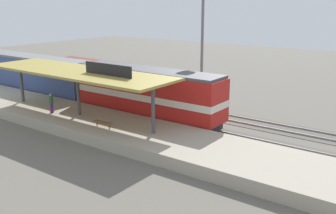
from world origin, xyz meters
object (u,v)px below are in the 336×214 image
object	(u,v)px
locomotive	(148,94)
freight_car	(97,77)
platform_bench	(103,123)
light_mast	(203,20)
person_waiting	(51,102)
passenger_carriage_single	(25,73)

from	to	relation	value
locomotive	freight_car	size ratio (longest dim) A/B	1.20
freight_car	platform_bench	bearing A→B (deg)	-132.34
platform_bench	light_mast	xyz separation A→B (m)	(13.80, -0.24, 7.05)
light_mast	person_waiting	world-z (taller)	light_mast
locomotive	person_waiting	distance (m)	8.33
locomotive	passenger_carriage_single	bearing A→B (deg)	90.00
freight_car	person_waiting	size ratio (longest dim) A/B	7.02
platform_bench	person_waiting	size ratio (longest dim) A/B	0.99
freight_car	passenger_carriage_single	bearing A→B (deg)	123.94
locomotive	platform_bench	bearing A→B (deg)	-175.55
platform_bench	freight_car	world-z (taller)	freight_car
passenger_carriage_single	platform_bench	bearing A→B (deg)	-108.00
platform_bench	light_mast	world-z (taller)	light_mast
passenger_carriage_single	person_waiting	size ratio (longest dim) A/B	11.70
locomotive	person_waiting	world-z (taller)	locomotive
platform_bench	person_waiting	world-z (taller)	person_waiting
freight_car	light_mast	world-z (taller)	light_mast
platform_bench	freight_car	distance (m)	15.75
person_waiting	light_mast	bearing A→B (deg)	-27.14
locomotive	freight_car	world-z (taller)	locomotive
passenger_carriage_single	light_mast	distance (m)	21.16
person_waiting	platform_bench	bearing A→B (deg)	-93.55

